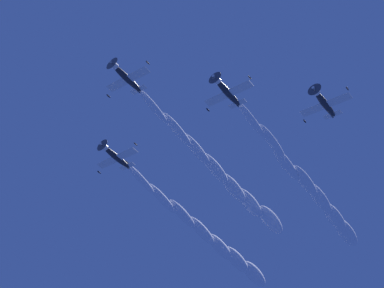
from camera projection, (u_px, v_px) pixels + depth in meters
The scene contains 7 objects.
airplane_lead at pixel (126, 77), 82.29m from camera, with size 6.93×7.48×3.04m.
airplane_left_wingman at pixel (227, 91), 81.46m from camera, with size 6.94×7.57×2.98m.
airplane_right_wingman at pixel (115, 156), 88.98m from camera, with size 6.94×7.59×3.02m.
airplane_slot_tail at pixel (324, 103), 82.21m from camera, with size 6.93×7.52×3.01m.
smoke_trail_lead at pixel (235, 187), 99.13m from camera, with size 39.55×18.71×6.11m.
smoke_trail_left_wingman at pixel (319, 200), 98.19m from camera, with size 38.54×19.24×6.07m.
smoke_trail_right_wingman at pixel (220, 246), 105.68m from camera, with size 39.64×18.71×6.02m.
Camera 1 is at (11.43, 37.14, 1.66)m, focal length 52.35 mm.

